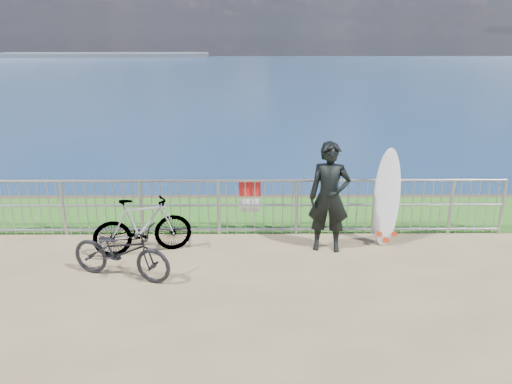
{
  "coord_description": "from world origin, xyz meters",
  "views": [
    {
      "loc": [
        0.14,
        -7.46,
        3.82
      ],
      "look_at": [
        0.21,
        1.2,
        1.0
      ],
      "focal_mm": 35.0,
      "sensor_mm": 36.0,
      "label": 1
    }
  ],
  "objects_px": {
    "surfer": "(329,197)",
    "bicycle_far": "(143,226)",
    "surfboard": "(387,201)",
    "bicycle_near": "(121,252)"
  },
  "relations": [
    {
      "from": "surfer",
      "to": "bicycle_far",
      "type": "bearing_deg",
      "value": -168.73
    },
    {
      "from": "surfboard",
      "to": "bicycle_far",
      "type": "bearing_deg",
      "value": -174.56
    },
    {
      "from": "surfboard",
      "to": "bicycle_far",
      "type": "relative_size",
      "value": 1.04
    },
    {
      "from": "bicycle_near",
      "to": "bicycle_far",
      "type": "bearing_deg",
      "value": 8.51
    },
    {
      "from": "bicycle_near",
      "to": "surfboard",
      "type": "bearing_deg",
      "value": -55.51
    },
    {
      "from": "bicycle_far",
      "to": "surfboard",
      "type": "bearing_deg",
      "value": -100.65
    },
    {
      "from": "surfboard",
      "to": "bicycle_near",
      "type": "xyz_separation_m",
      "value": [
        -4.57,
        -1.35,
        -0.38
      ]
    },
    {
      "from": "surfer",
      "to": "bicycle_near",
      "type": "distance_m",
      "value": 3.67
    },
    {
      "from": "surfboard",
      "to": "bicycle_near",
      "type": "relative_size",
      "value": 1.04
    },
    {
      "from": "surfer",
      "to": "surfboard",
      "type": "bearing_deg",
      "value": 22.89
    }
  ]
}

